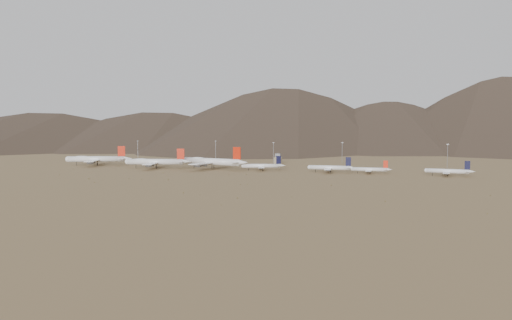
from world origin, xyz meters
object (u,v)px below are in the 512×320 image
(widebody_west, at_px, (96,159))
(widebody_east, at_px, (212,161))
(narrowbody_b, at_px, (331,168))
(control_tower, at_px, (278,159))
(narrowbody_a, at_px, (263,166))
(widebody_centre, at_px, (155,162))

(widebody_west, height_order, widebody_east, widebody_east)
(narrowbody_b, relative_size, control_tower, 3.89)
(widebody_west, bearing_deg, narrowbody_a, -21.46)
(narrowbody_a, relative_size, narrowbody_b, 0.93)
(widebody_centre, relative_size, narrowbody_a, 1.61)
(narrowbody_b, distance_m, control_tower, 116.87)
(widebody_centre, xyz_separation_m, narrowbody_b, (183.70, 8.63, -2.30))
(widebody_east, xyz_separation_m, narrowbody_a, (54.05, 2.00, -3.41))
(widebody_east, bearing_deg, control_tower, 75.28)
(narrowbody_a, height_order, control_tower, narrowbody_a)
(widebody_east, relative_size, control_tower, 6.58)
(widebody_east, height_order, control_tower, widebody_east)
(widebody_west, bearing_deg, narrowbody_b, -21.85)
(widebody_centre, relative_size, widebody_east, 0.89)
(narrowbody_b, xyz_separation_m, control_tower, (-75.04, 89.59, 0.32))
(control_tower, bearing_deg, widebody_west, -155.91)
(narrowbody_b, bearing_deg, narrowbody_a, 174.40)
(widebody_west, distance_m, widebody_east, 141.66)
(widebody_centre, xyz_separation_m, narrowbody_a, (114.49, 11.21, -2.47))
(widebody_west, distance_m, widebody_centre, 82.25)
(narrowbody_a, bearing_deg, widebody_east, 163.81)
(widebody_west, height_order, narrowbody_b, widebody_west)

